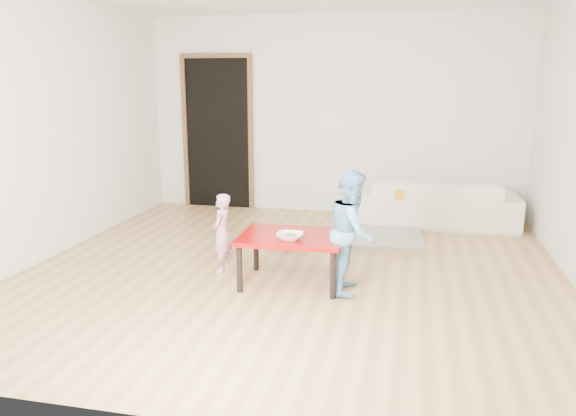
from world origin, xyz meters
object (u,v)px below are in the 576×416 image
(bowl, at_px, (290,236))
(red_table, at_px, (292,259))
(basin, at_px, (292,240))
(sofa, at_px, (434,202))
(child_pink, at_px, (222,233))
(child_blue, at_px, (353,232))

(bowl, bearing_deg, red_table, 95.64)
(red_table, relative_size, basin, 1.97)
(basin, bearing_deg, sofa, 40.33)
(red_table, height_order, basin, red_table)
(child_pink, distance_m, child_blue, 1.28)
(child_blue, height_order, basin, child_blue)
(child_pink, height_order, child_blue, child_blue)
(child_blue, bearing_deg, child_pink, 77.84)
(red_table, distance_m, child_blue, 0.61)
(bowl, bearing_deg, child_pink, 155.61)
(bowl, xyz_separation_m, basin, (-0.26, 1.25, -0.40))
(sofa, xyz_separation_m, bowl, (-1.27, -2.54, 0.19))
(sofa, distance_m, child_blue, 2.58)
(bowl, height_order, child_blue, child_blue)
(child_pink, bearing_deg, bowl, 63.88)
(red_table, bearing_deg, sofa, 61.87)
(red_table, bearing_deg, basin, 102.34)
(red_table, relative_size, child_blue, 0.86)
(child_pink, xyz_separation_m, child_blue, (1.25, -0.24, 0.15))
(child_blue, bearing_deg, sofa, -18.30)
(child_blue, xyz_separation_m, basin, (-0.78, 1.16, -0.45))
(sofa, distance_m, red_table, 2.72)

